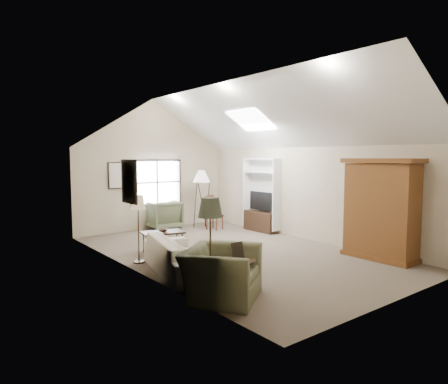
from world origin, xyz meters
TOP-DOWN VIEW (x-y plane):
  - room_shell at (0.00, 0.00)m, footprint 5.01×8.01m
  - window at (0.10, 3.96)m, footprint 1.72×0.08m
  - skylight at (1.30, 0.90)m, footprint 0.80×1.20m
  - wall_art at (-1.88, 1.94)m, footprint 1.97×3.71m
  - armoire at (2.18, -2.40)m, footprint 0.60×1.50m
  - tv_alcove at (2.34, 1.60)m, footprint 0.32×1.30m
  - media_console at (2.32, 1.60)m, footprint 0.34×1.18m
  - tv_panel at (2.32, 1.60)m, footprint 0.05×0.90m
  - sofa at (-1.87, -0.66)m, footprint 1.46×2.49m
  - armchair_near at (-2.08, -2.24)m, footprint 1.65×1.62m
  - armchair_far at (0.17, 3.70)m, footprint 1.00×1.02m
  - coffee_table at (-1.32, 1.04)m, footprint 1.06×0.73m
  - bowl at (-1.32, 1.04)m, footprint 0.28×0.28m
  - side_table at (-1.77, -2.26)m, footprint 0.71×0.71m
  - side_chair at (1.40, 2.67)m, footprint 0.53×0.53m
  - tripod_lamp at (1.25, 3.16)m, footprint 0.67×0.67m
  - dark_lamp at (-2.17, -2.06)m, footprint 0.47×0.47m
  - tan_lamp at (-2.17, 0.54)m, footprint 0.36×0.36m

SIDE VIEW (x-z plane):
  - coffee_table at x=-1.32m, z-range 0.00..0.49m
  - side_table at x=-1.77m, z-range 0.00..0.59m
  - media_console at x=2.32m, z-range 0.00..0.60m
  - sofa at x=-1.87m, z-range 0.00..0.68m
  - armchair_near at x=-2.08m, z-range 0.00..0.81m
  - armchair_far at x=0.17m, z-range 0.00..0.89m
  - bowl at x=-1.32m, z-range 0.49..0.55m
  - side_chair at x=1.40m, z-range 0.00..1.06m
  - tan_lamp at x=-2.17m, z-range 0.00..1.47m
  - dark_lamp at x=-2.17m, z-range 0.00..1.63m
  - tv_panel at x=2.32m, z-range 0.65..1.20m
  - tripod_lamp at x=1.25m, z-range 0.00..1.85m
  - armoire at x=2.18m, z-range 0.00..2.20m
  - tv_alcove at x=2.34m, z-range 0.10..2.20m
  - window at x=0.10m, z-range 0.74..2.16m
  - wall_art at x=-1.88m, z-range 1.29..2.17m
  - room_shell at x=0.00m, z-range 1.21..5.21m
  - skylight at x=1.30m, z-range 2.96..3.48m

